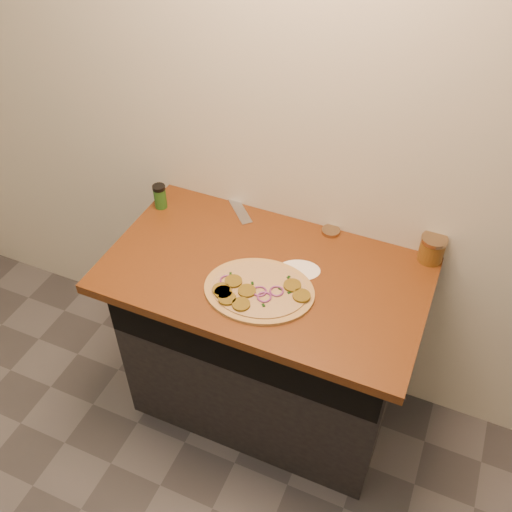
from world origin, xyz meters
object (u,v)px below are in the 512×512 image
at_px(pizza, 258,290).
at_px(spice_shaker, 160,196).
at_px(chefs_knife, 231,195).
at_px(salsa_jar, 432,249).

relative_size(pizza, spice_shaker, 4.20).
distance_m(chefs_knife, salsa_jar, 0.86).
relative_size(pizza, chefs_knife, 1.65).
distance_m(salsa_jar, spice_shaker, 1.11).
bearing_deg(salsa_jar, spice_shaker, -173.66).
xyz_separation_m(pizza, salsa_jar, (0.53, 0.42, 0.04)).
distance_m(pizza, spice_shaker, 0.64).
xyz_separation_m(pizza, spice_shaker, (-0.57, 0.30, 0.04)).
height_order(chefs_knife, salsa_jar, salsa_jar).
bearing_deg(pizza, spice_shaker, 152.63).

